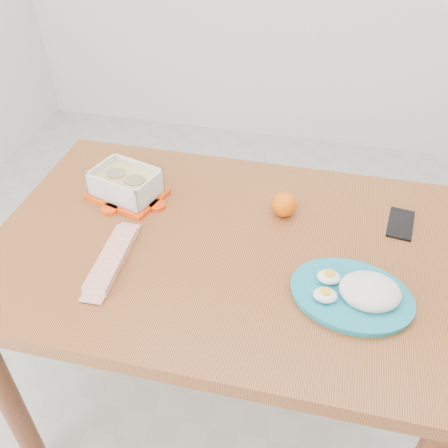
% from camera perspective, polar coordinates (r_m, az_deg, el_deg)
% --- Properties ---
extents(ground, '(3.50, 3.50, 0.00)m').
position_cam_1_polar(ground, '(1.85, 6.06, -18.10)').
color(ground, '#B7B7B2').
rests_on(ground, ground).
extents(dining_table, '(1.14, 0.76, 0.75)m').
position_cam_1_polar(dining_table, '(1.29, 0.00, -5.67)').
color(dining_table, '#A6562F').
rests_on(dining_table, ground).
extents(food_container, '(0.22, 0.19, 0.08)m').
position_cam_1_polar(food_container, '(1.37, -11.13, 4.49)').
color(food_container, '#FA3E07').
rests_on(food_container, dining_table).
extents(orange_fruit, '(0.06, 0.06, 0.06)m').
position_cam_1_polar(orange_fruit, '(1.29, 6.92, 2.23)').
color(orange_fruit, orange).
rests_on(orange_fruit, dining_table).
extents(rice_plate, '(0.30, 0.30, 0.07)m').
position_cam_1_polar(rice_plate, '(1.11, 15.02, -7.50)').
color(rice_plate, teal).
rests_on(rice_plate, dining_table).
extents(candy_bar, '(0.06, 0.22, 0.02)m').
position_cam_1_polar(candy_bar, '(1.19, -12.67, -3.86)').
color(candy_bar, red).
rests_on(candy_bar, dining_table).
extents(smartphone, '(0.08, 0.13, 0.01)m').
position_cam_1_polar(smartphone, '(1.34, 19.54, 0.03)').
color(smartphone, black).
rests_on(smartphone, dining_table).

